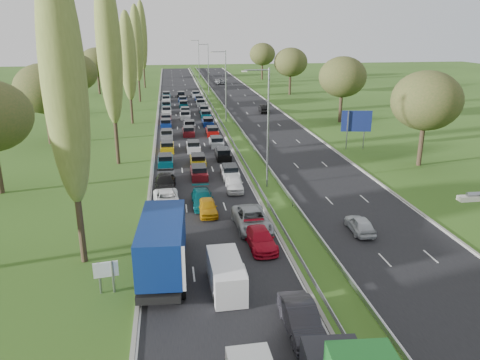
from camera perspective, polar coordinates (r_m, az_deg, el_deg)
ground at (r=83.86m, az=-1.86°, el=7.36°), size 260.00×260.00×0.00m
near_carriageway at (r=85.81m, az=-6.58°, el=7.50°), size 10.50×215.00×0.04m
far_carriageway at (r=87.30m, az=2.39°, el=7.78°), size 10.50×215.00×0.04m
central_reservation at (r=86.20m, az=-2.06°, el=8.02°), size 2.36×215.00×0.32m
lamp_columns at (r=80.97m, az=-1.74°, el=11.27°), size 0.18×140.18×12.00m
poplar_row at (r=70.36m, az=-14.28°, el=14.92°), size 2.80×127.80×22.44m
woodland_left at (r=67.12m, az=-23.46°, el=9.83°), size 8.00×166.00×11.10m
woodland_right at (r=74.82m, az=14.66°, el=11.43°), size 8.00×153.00×11.10m
traffic_queue_fill at (r=81.08m, az=-6.48°, el=7.19°), size 9.01×68.14×0.80m
near_car_2 at (r=43.35m, az=-8.90°, el=-2.32°), size 2.67×5.10×1.37m
near_car_3 at (r=47.64m, az=-9.12°, el=-0.34°), size 2.25×5.26×1.51m
near_car_7 at (r=43.13m, az=-4.58°, el=-2.25°), size 1.99×4.79×1.38m
near_car_8 at (r=41.17m, az=-3.98°, el=-3.27°), size 1.69×4.01×1.35m
near_car_9 at (r=26.32m, az=7.48°, el=-16.50°), size 1.70×4.78×1.57m
near_car_10 at (r=38.11m, az=1.48°, el=-4.84°), size 2.91×5.86×1.60m
near_car_11 at (r=35.14m, az=2.49°, el=-7.14°), size 2.14×4.80×1.37m
near_car_12 at (r=47.03m, az=-0.69°, el=-0.39°), size 1.96×4.35×1.45m
far_car_0 at (r=38.79m, az=14.41°, el=-5.24°), size 1.72×3.95×1.33m
far_car_1 at (r=91.26m, az=2.91°, el=8.70°), size 1.72×4.48×1.46m
far_car_2 at (r=137.97m, az=-2.43°, el=11.91°), size 2.72×5.29×1.43m
blue_lorry at (r=31.52m, az=-9.40°, el=-7.62°), size 2.72×9.80×4.14m
white_van_rear at (r=29.88m, az=-1.76°, el=-11.30°), size 1.93×4.93×1.98m
info_sign at (r=30.32m, az=-16.01°, el=-10.83°), size 1.50×0.31×2.10m
direction_sign at (r=64.50m, az=14.01°, el=6.78°), size 3.96×0.79×5.20m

